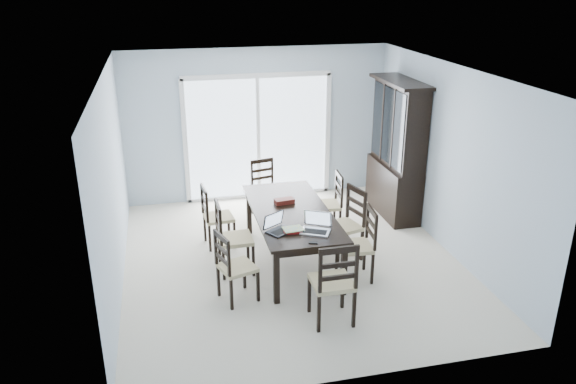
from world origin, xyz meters
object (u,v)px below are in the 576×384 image
object	(u,v)px
chair_end_near	(335,275)
laptop_silver	(315,228)
chair_left_mid	(228,230)
chair_right_far	(332,197)
chair_left_far	(212,210)
chair_left_near	(230,260)
dining_table	(291,216)
chair_end_far	(265,182)
hot_tub	(204,156)
chair_right_mid	(349,216)
laptop_dark	(281,228)
chair_right_near	(363,236)
game_box	(284,201)
china_hutch	(397,151)
cell_phone	(313,243)

from	to	relation	value
chair_end_near	laptop_silver	bearing A→B (deg)	88.96
chair_left_mid	chair_end_near	world-z (taller)	chair_end_near
chair_left_mid	chair_right_far	bearing A→B (deg)	116.52
chair_left_far	chair_left_near	bearing A→B (deg)	-3.85
dining_table	chair_right_far	size ratio (longest dim) A/B	2.04
dining_table	chair_end_near	xyz separation A→B (m)	(0.11, -1.58, -0.04)
chair_left_near	chair_end_far	distance (m)	2.66
chair_left_near	hot_tub	distance (m)	4.47
chair_left_near	chair_left_far	size ratio (longest dim) A/B	0.99
chair_left_near	chair_end_far	bearing A→B (deg)	141.89
chair_left_far	chair_right_mid	world-z (taller)	chair_right_mid
laptop_dark	chair_right_near	bearing A→B (deg)	-34.48
chair_left_near	chair_right_near	distance (m)	1.73
chair_right_near	hot_tub	distance (m)	4.59
chair_end_far	laptop_silver	bearing A→B (deg)	81.18
chair_right_mid	game_box	size ratio (longest dim) A/B	4.35
dining_table	chair_end_far	bearing A→B (deg)	91.61
china_hutch	hot_tub	xyz separation A→B (m)	(-2.88, 2.39, -0.63)
china_hutch	chair_right_near	bearing A→B (deg)	-123.22
chair_left_near	cell_phone	xyz separation A→B (m)	(0.97, -0.17, 0.20)
chair_right_mid	chair_end_near	bearing A→B (deg)	139.82
laptop_silver	chair_left_near	bearing A→B (deg)	-146.57
chair_right_mid	chair_left_far	bearing A→B (deg)	51.07
laptop_silver	game_box	bearing A→B (deg)	127.20
chair_right_mid	chair_right_far	xyz separation A→B (m)	(0.01, 0.83, -0.04)
chair_left_near	chair_left_mid	world-z (taller)	chair_left_mid
chair_left_far	chair_left_mid	bearing A→B (deg)	2.23
chair_end_near	cell_phone	xyz separation A→B (m)	(-0.09, 0.58, 0.12)
chair_left_far	chair_end_near	bearing A→B (deg)	19.87
chair_right_near	hot_tub	size ratio (longest dim) A/B	0.58
laptop_dark	chair_left_near	bearing A→B (deg)	166.27
chair_left_mid	hot_tub	bearing A→B (deg)	178.35
chair_right_near	chair_right_mid	world-z (taller)	chair_right_mid
game_box	chair_right_near	bearing A→B (deg)	-48.43
chair_right_far	game_box	xyz separation A→B (m)	(-0.85, -0.51, 0.21)
chair_left_mid	hot_tub	size ratio (longest dim) A/B	0.60
chair_end_far	laptop_dark	bearing A→B (deg)	71.24
chair_end_far	chair_left_near	bearing A→B (deg)	57.37
chair_left_mid	chair_left_far	size ratio (longest dim) A/B	1.08
dining_table	chair_end_far	world-z (taller)	chair_end_far
chair_left_mid	chair_left_far	world-z (taller)	chair_left_mid
chair_right_mid	hot_tub	world-z (taller)	chair_right_mid
chair_right_near	chair_end_far	world-z (taller)	chair_right_near
chair_right_far	laptop_silver	bearing A→B (deg)	159.65
dining_table	chair_right_mid	xyz separation A→B (m)	(0.80, -0.04, -0.06)
dining_table	chair_right_far	bearing A→B (deg)	43.87
chair_end_near	hot_tub	world-z (taller)	chair_end_near
dining_table	chair_end_near	distance (m)	1.59
chair_right_far	game_box	distance (m)	1.02
china_hutch	chair_left_near	world-z (taller)	china_hutch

